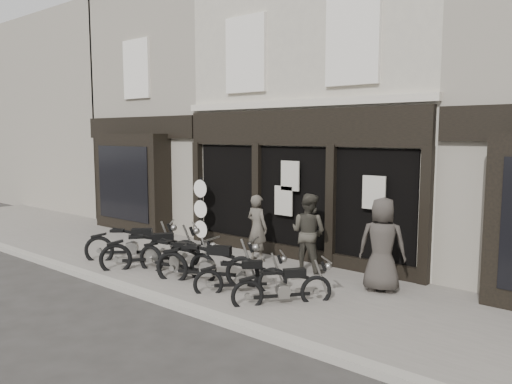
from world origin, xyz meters
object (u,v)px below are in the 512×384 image
Objects in this scene: motorcycle_2 at (177,261)px; man_right at (382,245)px; motorcycle_5 at (283,290)px; man_left at (257,228)px; man_centre at (308,232)px; motorcycle_4 at (242,280)px; advert_sign_post at (201,215)px; motorcycle_0 at (132,247)px; motorcycle_3 at (208,267)px; motorcycle_1 at (152,254)px.

man_right is at bearing 15.58° from motorcycle_2.
motorcycle_2 is 1.34× the size of motorcycle_5.
man_centre reaches higher than man_left.
motorcycle_4 is at bearing 127.64° from motorcycle_5.
man_left reaches higher than motorcycle_4.
motorcycle_0 is at bearing -94.20° from advert_sign_post.
motorcycle_2 is 3.05m from advert_sign_post.
man_right is at bearing 167.79° from man_centre.
motorcycle_2 is 1.33× the size of man_left.
motorcycle_5 is at bearing -9.01° from motorcycle_2.
man_right reaches higher than man_centre.
man_right is 5.87m from advert_sign_post.
motorcycle_5 is at bearing -28.63° from advert_sign_post.
motorcycle_5 reaches higher than motorcycle_4.
man_centre reaches higher than motorcycle_5.
man_right is (3.11, 1.85, 0.63)m from motorcycle_3.
motorcycle_3 is 1.44× the size of motorcycle_4.
motorcycle_3 is 1.15× the size of man_right.
man_centre is at bearing 61.10° from motorcycle_5.
motorcycle_1 reaches higher than motorcycle_5.
man_left is at bearing 0.94° from motorcycle_1.
motorcycle_0 is 1.15× the size of man_left.
man_centre is at bearing -175.62° from man_left.
advert_sign_post is at bearing 55.10° from motorcycle_1.
motorcycle_4 is (1.96, 0.00, -0.06)m from motorcycle_2.
man_centre is at bearing 39.48° from motorcycle_4.
motorcycle_0 is 3.20m from man_left.
motorcycle_2 is at bearing 77.17° from man_left.
man_centre is at bearing -18.13° from motorcycle_1.
motorcycle_2 reaches higher than motorcycle_5.
motorcycle_3 reaches higher than motorcycle_2.
motorcycle_2 is at bearing -54.17° from motorcycle_1.
motorcycle_1 reaches higher than motorcycle_0.
motorcycle_1 is 1.23× the size of man_left.
motorcycle_5 is at bearing 109.58° from man_centre.
man_left is at bearing -24.79° from man_right.
motorcycle_0 is 1.25× the size of motorcycle_4.
motorcycle_0 is at bearing 153.34° from motorcycle_3.
motorcycle_3 is 1.07× the size of advert_sign_post.
motorcycle_0 is 0.87× the size of motorcycle_3.
motorcycle_2 is (1.86, -0.13, -0.02)m from motorcycle_0.
man_centre is (0.14, 2.17, 0.67)m from motorcycle_4.
man_left reaches higher than motorcycle_2.
motorcycle_0 is at bearing 118.23° from motorcycle_1.
motorcycle_1 is 1.88m from motorcycle_3.
motorcycle_5 is 3.29m from man_left.
motorcycle_4 is at bearing -8.74° from motorcycle_2.
man_right is 0.93× the size of advert_sign_post.
motorcycle_0 is 4.87m from motorcycle_5.
man_centre reaches higher than motorcycle_4.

